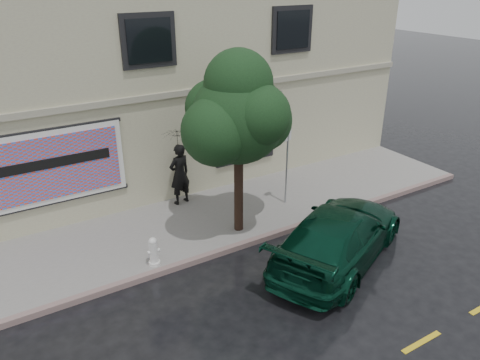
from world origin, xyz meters
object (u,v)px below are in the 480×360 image
street_tree (239,118)px  fire_hydrant (154,251)px  pedestrian (180,174)px  car (339,235)px

street_tree → fire_hydrant: 4.05m
pedestrian → fire_hydrant: pedestrian is taller
street_tree → fire_hydrant: street_tree is taller
car → street_tree: 4.00m
fire_hydrant → street_tree: bearing=18.0°
car → street_tree: size_ratio=1.11×
pedestrian → fire_hydrant: (-2.05, -2.80, -0.62)m
street_tree → fire_hydrant: size_ratio=5.92×
pedestrian → fire_hydrant: 3.52m
pedestrian → fire_hydrant: size_ratio=2.57×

